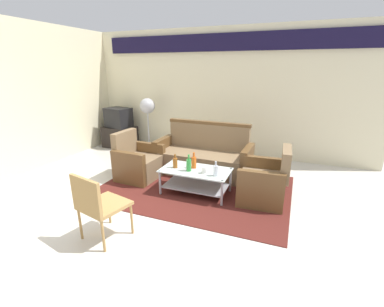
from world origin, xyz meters
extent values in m
plane|color=beige|center=(0.00, 0.00, 0.00)|extent=(14.00, 14.00, 0.00)
cube|color=beige|center=(0.00, 3.06, 1.40)|extent=(6.52, 0.12, 2.80)
cube|color=#191433|center=(0.00, 2.97, 2.47)|extent=(5.76, 0.08, 0.36)
cube|color=#511E19|center=(0.10, 0.92, 0.01)|extent=(3.10, 2.20, 0.01)
cube|color=#7F6647|center=(0.01, 1.57, 0.22)|extent=(1.61, 0.73, 0.42)
cube|color=#7F6647|center=(0.01, 1.89, 0.67)|extent=(1.60, 0.17, 0.48)
cube|color=brown|center=(0.85, 1.55, 0.32)|extent=(0.13, 0.70, 0.62)
cube|color=brown|center=(-0.83, 1.59, 0.32)|extent=(0.13, 0.70, 0.62)
cube|color=brown|center=(0.01, 1.89, 0.94)|extent=(1.64, 0.13, 0.06)
cube|color=#7F6647|center=(-1.00, 0.97, 0.21)|extent=(0.69, 0.63, 0.40)
cube|color=#7F6647|center=(-1.31, 0.99, 0.64)|extent=(0.15, 0.61, 0.45)
cube|color=brown|center=(-0.98, 1.30, 0.30)|extent=(0.66, 0.13, 0.58)
cube|color=brown|center=(-1.02, 0.64, 0.30)|extent=(0.66, 0.13, 0.58)
cube|color=#7F6647|center=(1.20, 0.91, 0.21)|extent=(0.69, 0.63, 0.40)
cube|color=#7F6647|center=(1.51, 0.93, 0.64)|extent=(0.15, 0.61, 0.45)
cube|color=brown|center=(1.21, 0.58, 0.30)|extent=(0.66, 0.13, 0.58)
cube|color=brown|center=(1.18, 1.24, 0.30)|extent=(0.66, 0.13, 0.58)
cube|color=silver|center=(0.17, 0.76, 0.40)|extent=(1.10, 0.60, 0.02)
cube|color=#9E9EA5|center=(0.17, 0.76, 0.13)|extent=(1.00, 0.52, 0.02)
cylinder|color=#9E9EA5|center=(-0.34, 1.02, 0.21)|extent=(0.04, 0.04, 0.40)
cylinder|color=#9E9EA5|center=(0.68, 1.02, 0.21)|extent=(0.04, 0.04, 0.40)
cylinder|color=#9E9EA5|center=(-0.34, 0.50, 0.21)|extent=(0.04, 0.04, 0.40)
cylinder|color=#9E9EA5|center=(0.68, 0.50, 0.21)|extent=(0.04, 0.04, 0.40)
cylinder|color=brown|center=(-0.17, 0.72, 0.49)|extent=(0.08, 0.08, 0.16)
cylinder|color=brown|center=(-0.17, 0.72, 0.60)|extent=(0.03, 0.03, 0.07)
cylinder|color=#D85919|center=(0.12, 0.82, 0.50)|extent=(0.08, 0.08, 0.18)
cylinder|color=#D85919|center=(0.12, 0.82, 0.63)|extent=(0.03, 0.03, 0.08)
cylinder|color=#2D8C38|center=(0.09, 0.67, 0.50)|extent=(0.08, 0.08, 0.19)
cylinder|color=#2D8C38|center=(0.09, 0.67, 0.64)|extent=(0.03, 0.03, 0.08)
cylinder|color=silver|center=(0.54, 0.63, 0.49)|extent=(0.07, 0.07, 0.16)
cylinder|color=silver|center=(0.54, 0.63, 0.60)|extent=(0.03, 0.03, 0.07)
cylinder|color=silver|center=(0.35, 0.66, 0.46)|extent=(0.08, 0.08, 0.10)
cube|color=black|center=(-2.59, 2.55, 0.26)|extent=(0.80, 0.50, 0.52)
cube|color=black|center=(-2.59, 2.55, 0.76)|extent=(0.67, 0.55, 0.48)
cube|color=black|center=(-2.54, 2.77, 0.76)|extent=(0.50, 0.11, 0.36)
cylinder|color=#2D2D33|center=(-1.76, 2.60, 0.01)|extent=(0.32, 0.32, 0.03)
cylinder|color=#B2B2B7|center=(-1.76, 2.60, 0.51)|extent=(0.03, 0.03, 0.95)
sphere|color=#B2B2B7|center=(-1.76, 2.60, 1.09)|extent=(0.36, 0.36, 0.36)
cube|color=#AD844C|center=(-0.41, -0.73, 0.42)|extent=(0.57, 0.57, 0.04)
cube|color=#AD844C|center=(-0.45, -0.94, 0.64)|extent=(0.48, 0.15, 0.40)
cylinder|color=#AD844C|center=(-0.56, -0.48, 0.21)|extent=(0.03, 0.03, 0.42)
cylinder|color=#AD844C|center=(-0.15, -0.57, 0.21)|extent=(0.03, 0.03, 0.42)
cylinder|color=#AD844C|center=(-0.66, -0.89, 0.21)|extent=(0.03, 0.03, 0.42)
cylinder|color=#AD844C|center=(-0.25, -0.98, 0.21)|extent=(0.03, 0.03, 0.42)
camera|label=1|loc=(1.58, -2.95, 1.96)|focal=24.97mm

